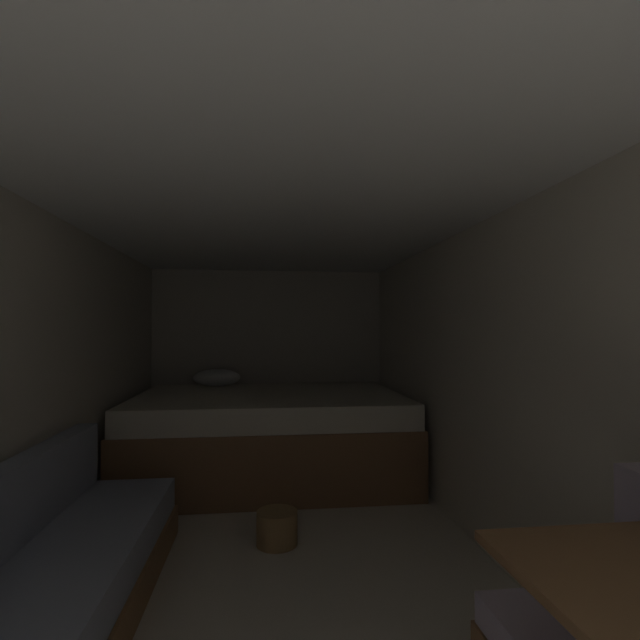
{
  "coord_description": "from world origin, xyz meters",
  "views": [
    {
      "loc": [
        -0.06,
        -0.62,
        1.32
      ],
      "look_at": [
        0.3,
        2.35,
        1.39
      ],
      "focal_mm": 26.55,
      "sensor_mm": 36.0,
      "label": 1
    }
  ],
  "objects": [
    {
      "name": "bed",
      "position": [
        -0.0,
        3.74,
        0.37
      ],
      "size": [
        2.39,
        1.71,
        0.92
      ],
      "color": "brown",
      "rests_on": "ground"
    },
    {
      "name": "ground_plane",
      "position": [
        0.0,
        1.98,
        0.0
      ],
      "size": [
        7.32,
        7.32,
        0.0
      ],
      "primitive_type": "plane",
      "color": "beige"
    },
    {
      "name": "wall_right",
      "position": [
        1.28,
        1.98,
        0.99
      ],
      "size": [
        0.05,
        5.32,
        1.99
      ],
      "primitive_type": "cube",
      "color": "beige",
      "rests_on": "ground"
    },
    {
      "name": "ceiling_slab",
      "position": [
        0.0,
        1.98,
        2.01
      ],
      "size": [
        2.61,
        5.32,
        0.05
      ],
      "primitive_type": "cube",
      "color": "white",
      "rests_on": "wall_left"
    },
    {
      "name": "wicker_basket",
      "position": [
        0.03,
        2.34,
        0.1
      ],
      "size": [
        0.25,
        0.25,
        0.2
      ],
      "color": "olive",
      "rests_on": "ground"
    },
    {
      "name": "wall_left",
      "position": [
        -1.28,
        1.98,
        0.99
      ],
      "size": [
        0.05,
        5.32,
        1.99
      ],
      "primitive_type": "cube",
      "color": "beige",
      "rests_on": "ground"
    },
    {
      "name": "wall_back",
      "position": [
        0.0,
        4.67,
        0.99
      ],
      "size": [
        2.61,
        0.05,
        1.99
      ],
      "primitive_type": "cube",
      "color": "beige",
      "rests_on": "ground"
    }
  ]
}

